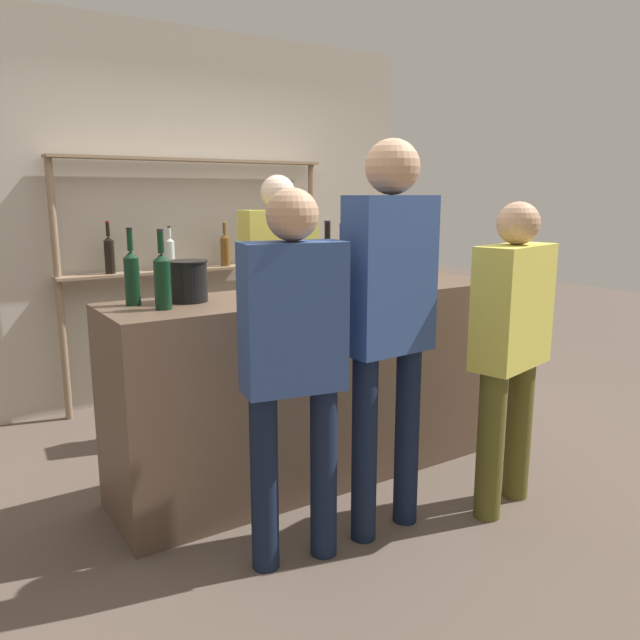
{
  "coord_description": "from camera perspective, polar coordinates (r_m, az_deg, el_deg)",
  "views": [
    {
      "loc": [
        -1.84,
        -2.82,
        1.58
      ],
      "look_at": [
        0.0,
        0.0,
        0.9
      ],
      "focal_mm": 35.0,
      "sensor_mm": 36.0,
      "label": 1
    }
  ],
  "objects": [
    {
      "name": "ground_plane",
      "position": [
        3.72,
        0.0,
        -13.73
      ],
      "size": [
        16.0,
        16.0,
        0.0
      ],
      "primitive_type": "plane",
      "color": "brown"
    },
    {
      "name": "bar_counter",
      "position": [
        3.53,
        0.0,
        -5.92
      ],
      "size": [
        2.33,
        0.59,
        1.06
      ],
      "primitive_type": "cube",
      "color": "brown",
      "rests_on": "ground_plane"
    },
    {
      "name": "back_wall",
      "position": [
        5.06,
        -11.96,
        9.16
      ],
      "size": [
        3.93,
        0.12,
        2.8
      ],
      "primitive_type": "cube",
      "color": "#B2A899",
      "rests_on": "ground_plane"
    },
    {
      "name": "back_shelf",
      "position": [
        4.91,
        -11.12,
        7.0
      ],
      "size": [
        2.11,
        0.18,
        1.84
      ],
      "color": "#897056",
      "rests_on": "ground_plane"
    },
    {
      "name": "counter_bottle_0",
      "position": [
        3.27,
        2.02,
        4.79
      ],
      "size": [
        0.07,
        0.07,
        0.37
      ],
      "color": "#0F1956",
      "rests_on": "bar_counter"
    },
    {
      "name": "counter_bottle_1",
      "position": [
        3.4,
        2.32,
        4.92
      ],
      "size": [
        0.07,
        0.07,
        0.36
      ],
      "color": "silver",
      "rests_on": "bar_counter"
    },
    {
      "name": "counter_bottle_2",
      "position": [
        3.66,
        3.12,
        5.27
      ],
      "size": [
        0.07,
        0.07,
        0.34
      ],
      "color": "#0F1956",
      "rests_on": "bar_counter"
    },
    {
      "name": "counter_bottle_3",
      "position": [
        3.1,
        -16.82,
        3.87
      ],
      "size": [
        0.07,
        0.07,
        0.37
      ],
      "color": "black",
      "rests_on": "bar_counter"
    },
    {
      "name": "counter_bottle_4",
      "position": [
        2.95,
        -14.21,
        3.65
      ],
      "size": [
        0.08,
        0.08,
        0.37
      ],
      "color": "black",
      "rests_on": "bar_counter"
    },
    {
      "name": "counter_bottle_5",
      "position": [
        3.45,
        0.68,
        5.17
      ],
      "size": [
        0.09,
        0.09,
        0.38
      ],
      "color": "black",
      "rests_on": "bar_counter"
    },
    {
      "name": "wine_glass",
      "position": [
        3.88,
        9.15,
        5.19
      ],
      "size": [
        0.08,
        0.08,
        0.15
      ],
      "color": "silver",
      "rests_on": "bar_counter"
    },
    {
      "name": "ice_bucket",
      "position": [
        3.14,
        -11.96,
        3.5
      ],
      "size": [
        0.2,
        0.2,
        0.2
      ],
      "color": "black",
      "rests_on": "bar_counter"
    },
    {
      "name": "customer_right",
      "position": [
        3.19,
        17.08,
        -1.51
      ],
      "size": [
        0.5,
        0.31,
        1.55
      ],
      "rotation": [
        0.0,
        0.0,
        1.8
      ],
      "color": "brown",
      "rests_on": "ground_plane"
    },
    {
      "name": "customer_left",
      "position": [
        2.57,
        -2.44,
        -2.91
      ],
      "size": [
        0.45,
        0.26,
        1.61
      ],
      "rotation": [
        0.0,
        0.0,
        1.38
      ],
      "color": "#121C33",
      "rests_on": "ground_plane"
    },
    {
      "name": "customer_center",
      "position": [
        2.8,
        6.35,
        1.26
      ],
      "size": [
        0.43,
        0.24,
        1.82
      ],
      "rotation": [
        0.0,
        0.0,
        1.63
      ],
      "color": "#121C33",
      "rests_on": "ground_plane"
    },
    {
      "name": "server_behind_counter",
      "position": [
        4.19,
        -3.77,
        3.31
      ],
      "size": [
        0.51,
        0.25,
        1.7
      ],
      "rotation": [
        0.0,
        0.0,
        -1.65
      ],
      "color": "brown",
      "rests_on": "ground_plane"
    }
  ]
}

